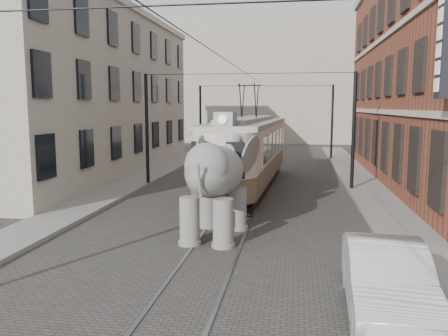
# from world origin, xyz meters

# --- Properties ---
(ground) EXTENTS (120.00, 120.00, 0.00)m
(ground) POSITION_xyz_m (0.00, 0.00, 0.00)
(ground) COLOR #3C3A37
(tram_rails) EXTENTS (1.54, 80.00, 0.02)m
(tram_rails) POSITION_xyz_m (0.00, 0.00, 0.01)
(tram_rails) COLOR slate
(tram_rails) RESTS_ON ground
(sidewalk_right) EXTENTS (2.00, 60.00, 0.15)m
(sidewalk_right) POSITION_xyz_m (6.00, 0.00, 0.07)
(sidewalk_right) COLOR slate
(sidewalk_right) RESTS_ON ground
(sidewalk_left) EXTENTS (2.00, 60.00, 0.15)m
(sidewalk_left) POSITION_xyz_m (-6.50, 0.00, 0.07)
(sidewalk_left) COLOR slate
(sidewalk_left) RESTS_ON ground
(stucco_building) EXTENTS (7.00, 24.00, 10.00)m
(stucco_building) POSITION_xyz_m (-11.00, 10.00, 5.00)
(stucco_building) COLOR gray
(stucco_building) RESTS_ON ground
(distant_block) EXTENTS (28.00, 10.00, 14.00)m
(distant_block) POSITION_xyz_m (0.00, 40.00, 7.00)
(distant_block) COLOR gray
(distant_block) RESTS_ON ground
(catenary) EXTENTS (11.00, 30.20, 6.00)m
(catenary) POSITION_xyz_m (-0.20, 5.00, 3.00)
(catenary) COLOR black
(catenary) RESTS_ON ground
(tram) EXTENTS (3.52, 13.78, 5.42)m
(tram) POSITION_xyz_m (-0.10, 6.17, 2.71)
(tram) COLOR #BDAD99
(tram) RESTS_ON ground
(elephant) EXTENTS (3.48, 5.71, 3.35)m
(elephant) POSITION_xyz_m (-0.25, -3.18, 1.68)
(elephant) COLOR slate
(elephant) RESTS_ON ground
(parked_car) EXTENTS (1.78, 4.56, 1.48)m
(parked_car) POSITION_xyz_m (4.23, -8.31, 0.74)
(parked_car) COLOR #AFAEB3
(parked_car) RESTS_ON ground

